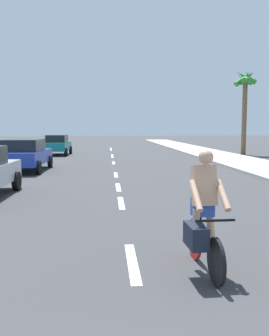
{
  "coord_description": "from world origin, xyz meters",
  "views": [
    {
      "loc": [
        -0.39,
        -0.71,
        2.14
      ],
      "look_at": [
        0.32,
        8.85,
        1.1
      ],
      "focal_mm": 39.96,
      "sensor_mm": 36.0,
      "label": 1
    }
  ],
  "objects_px": {
    "parked_car_blue": "(25,154)",
    "palm_tree_far": "(245,88)",
    "parked_car_teal": "(58,144)",
    "cyclist": "(203,217)"
  },
  "relations": [
    {
      "from": "parked_car_blue",
      "to": "palm_tree_far",
      "type": "bearing_deg",
      "value": 35.88
    },
    {
      "from": "parked_car_blue",
      "to": "parked_car_teal",
      "type": "height_order",
      "value": "same"
    },
    {
      "from": "palm_tree_far",
      "to": "parked_car_teal",
      "type": "bearing_deg",
      "value": 176.91
    },
    {
      "from": "parked_car_teal",
      "to": "cyclist",
      "type": "bearing_deg",
      "value": -75.9
    },
    {
      "from": "cyclist",
      "to": "parked_car_teal",
      "type": "xyz_separation_m",
      "value": [
        -5.27,
        24.39,
        0.01
      ]
    },
    {
      "from": "cyclist",
      "to": "palm_tree_far",
      "type": "relative_size",
      "value": 0.27
    },
    {
      "from": "cyclist",
      "to": "parked_car_teal",
      "type": "distance_m",
      "value": 24.95
    },
    {
      "from": "parked_car_blue",
      "to": "parked_car_teal",
      "type": "relative_size",
      "value": 1.13
    },
    {
      "from": "palm_tree_far",
      "to": "cyclist",
      "type": "bearing_deg",
      "value": -111.68
    },
    {
      "from": "parked_car_blue",
      "to": "palm_tree_far",
      "type": "xyz_separation_m",
      "value": [
        14.82,
        10.13,
        4.34
      ]
    }
  ]
}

